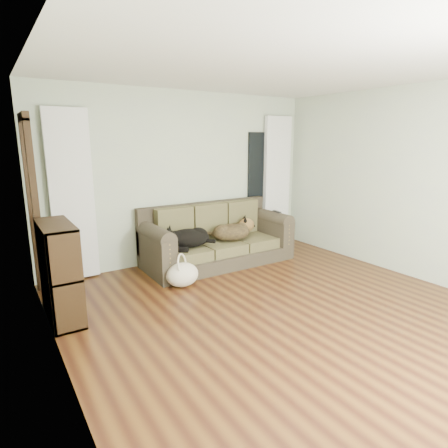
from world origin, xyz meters
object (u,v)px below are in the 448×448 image
dog_black_lab (186,239)px  dog_shepherd (233,231)px  bookshelf (60,274)px  sofa (218,235)px  tote_bag (182,275)px

dog_black_lab → dog_shepherd: dog_shepherd is taller
bookshelf → sofa: bearing=13.9°
tote_bag → bookshelf: bookshelf is taller
dog_shepherd → bookshelf: bookshelf is taller
dog_black_lab → dog_shepherd: bearing=13.8°
dog_shepherd → tote_bag: dog_shepherd is taller
dog_black_lab → tote_bag: size_ratio=1.47×
dog_shepherd → sofa: bearing=2.5°
dog_shepherd → tote_bag: (-1.14, -0.52, -0.33)m
sofa → tote_bag: sofa is taller
sofa → dog_black_lab: 0.57m
dog_black_lab → bookshelf: bearing=-146.2°
dog_black_lab → bookshelf: 1.91m
tote_bag → dog_shepherd: bearing=24.4°
dog_black_lab → dog_shepherd: 0.81m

